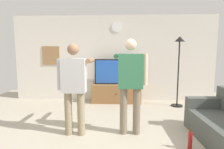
{
  "coord_description": "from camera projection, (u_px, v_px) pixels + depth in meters",
  "views": [
    {
      "loc": [
        0.23,
        -3.04,
        1.59
      ],
      "look_at": [
        0.03,
        1.2,
        1.05
      ],
      "focal_mm": 29.79,
      "sensor_mm": 36.0,
      "label": 1
    }
  ],
  "objects": [
    {
      "name": "television",
      "position": [
        116.0,
        72.0,
        5.72
      ],
      "size": [
        1.34,
        0.07,
        0.77
      ],
      "color": "black",
      "rests_on": "tv_stand"
    },
    {
      "name": "person_standing_nearer_lamp",
      "position": [
        74.0,
        84.0,
        3.45
      ],
      "size": [
        0.62,
        0.78,
        1.72
      ],
      "color": "gray",
      "rests_on": "ground_plane"
    },
    {
      "name": "ground_plane",
      "position": [
        107.0,
        143.0,
        3.22
      ],
      "size": [
        8.4,
        8.4,
        0.0
      ],
      "primitive_type": "plane",
      "color": "#B2A893"
    },
    {
      "name": "back_wall",
      "position": [
        114.0,
        58.0,
        5.97
      ],
      "size": [
        6.4,
        0.1,
        2.7
      ],
      "primitive_type": "cube",
      "color": "silver",
      "rests_on": "ground_plane"
    },
    {
      "name": "person_standing_nearer_couch",
      "position": [
        130.0,
        80.0,
        3.49
      ],
      "size": [
        0.64,
        0.78,
        1.81
      ],
      "color": "#7A6B56",
      "rests_on": "ground_plane"
    },
    {
      "name": "wall_clock",
      "position": [
        117.0,
        27.0,
        5.79
      ],
      "size": [
        0.31,
        0.03,
        0.31
      ],
      "primitive_type": "cylinder",
      "rotation": [
        1.57,
        0.0,
        0.0
      ],
      "color": "white"
    },
    {
      "name": "framed_picture",
      "position": [
        51.0,
        56.0,
        6.0
      ],
      "size": [
        0.56,
        0.04,
        0.59
      ],
      "primitive_type": "cube",
      "color": "#997047"
    },
    {
      "name": "floor_lamp",
      "position": [
        179.0,
        57.0,
        5.21
      ],
      "size": [
        0.32,
        0.32,
        1.99
      ],
      "color": "black",
      "rests_on": "ground_plane"
    },
    {
      "name": "beverage_bottle",
      "position": [
        190.0,
        141.0,
        3.0
      ],
      "size": [
        0.07,
        0.07,
        0.36
      ],
      "color": "maroon",
      "rests_on": "ground_plane"
    },
    {
      "name": "tv_stand",
      "position": [
        116.0,
        93.0,
        5.76
      ],
      "size": [
        1.49,
        0.48,
        0.57
      ],
      "color": "olive",
      "rests_on": "ground_plane"
    }
  ]
}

